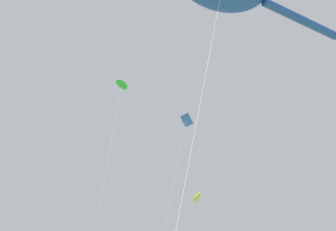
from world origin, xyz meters
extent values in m
cylinder|color=blue|center=(5.32, 6.67, 14.85)|extent=(4.13, 1.39, 0.36)
cylinder|color=#B2B2B7|center=(0.36, 8.98, 7.25)|extent=(1.76, 2.56, 14.50)
cube|color=yellow|center=(7.65, 15.98, 10.25)|extent=(0.64, 0.54, 0.49)
cube|color=blue|center=(11.82, 20.75, 20.28)|extent=(0.83, 1.16, 1.01)
ellipsoid|color=green|center=(-0.25, 12.14, 11.42)|extent=(0.74, 0.63, 0.22)
cylinder|color=#B2B2B7|center=(-0.29, 12.73, 5.71)|extent=(0.08, 1.19, 11.42)
camera|label=1|loc=(-5.92, 2.80, 1.73)|focal=38.75mm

